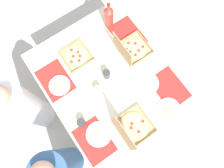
% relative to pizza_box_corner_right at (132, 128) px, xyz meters
% --- Properties ---
extents(ground_plane, '(6.00, 6.00, 0.00)m').
position_rel_pizza_box_corner_right_xyz_m(ground_plane, '(0.44, -0.09, -0.81)').
color(ground_plane, beige).
extents(dining_table, '(1.49, 1.14, 0.76)m').
position_rel_pizza_box_corner_right_xyz_m(dining_table, '(0.44, -0.09, -0.15)').
color(dining_table, '#3F3328').
rests_on(dining_table, ground_plane).
extents(placemat_near_left, '(0.36, 0.26, 0.00)m').
position_rel_pizza_box_corner_right_xyz_m(placemat_near_left, '(0.10, -0.51, -0.05)').
color(placemat_near_left, red).
rests_on(placemat_near_left, dining_table).
extents(placemat_near_right, '(0.36, 0.26, 0.00)m').
position_rel_pizza_box_corner_right_xyz_m(placemat_near_right, '(0.77, -0.51, -0.05)').
color(placemat_near_right, red).
rests_on(placemat_near_right, dining_table).
extents(placemat_far_left, '(0.36, 0.26, 0.00)m').
position_rel_pizza_box_corner_right_xyz_m(placemat_far_left, '(0.10, 0.33, -0.05)').
color(placemat_far_left, red).
rests_on(placemat_far_left, dining_table).
extents(placemat_far_right, '(0.36, 0.26, 0.00)m').
position_rel_pizza_box_corner_right_xyz_m(placemat_far_right, '(0.77, 0.33, -0.05)').
color(placemat_far_right, red).
rests_on(placemat_far_right, dining_table).
extents(pizza_box_corner_right, '(0.29, 0.29, 0.33)m').
position_rel_pizza_box_corner_right_xyz_m(pizza_box_corner_right, '(0.00, 0.00, 0.00)').
color(pizza_box_corner_right, tan).
rests_on(pizza_box_corner_right, dining_table).
extents(pizza_box_corner_left, '(0.28, 0.30, 0.31)m').
position_rel_pizza_box_corner_right_xyz_m(pizza_box_corner_left, '(0.60, -0.43, -0.00)').
color(pizza_box_corner_left, tan).
rests_on(pizza_box_corner_left, dining_table).
extents(pizza_box_center, '(0.26, 0.26, 0.04)m').
position_rel_pizza_box_corner_right_xyz_m(pizza_box_center, '(0.86, 0.04, -0.04)').
color(pizza_box_center, tan).
rests_on(pizza_box_center, dining_table).
extents(plate_far_left, '(0.20, 0.20, 0.03)m').
position_rel_pizza_box_corner_right_xyz_m(plate_far_left, '(0.70, 0.32, -0.04)').
color(plate_far_left, white).
rests_on(plate_far_left, dining_table).
extents(plate_near_right, '(0.21, 0.21, 0.03)m').
position_rel_pizza_box_corner_right_xyz_m(plate_near_right, '(-0.05, -0.37, -0.04)').
color(plate_near_right, white).
rests_on(plate_near_right, dining_table).
extents(plate_near_left, '(0.23, 0.23, 0.03)m').
position_rel_pizza_box_corner_right_xyz_m(plate_near_left, '(0.13, 0.27, -0.04)').
color(plate_near_left, white).
rests_on(plate_near_left, dining_table).
extents(plate_middle, '(0.23, 0.23, 0.02)m').
position_rel_pizza_box_corner_right_xyz_m(plate_middle, '(0.26, -0.36, -0.04)').
color(plate_middle, white).
rests_on(plate_middle, dining_table).
extents(soda_bottle, '(0.09, 0.09, 0.32)m').
position_rel_pizza_box_corner_right_xyz_m(soda_bottle, '(0.97, -0.42, 0.08)').
color(soda_bottle, '#B2382D').
rests_on(soda_bottle, dining_table).
extents(cup_dark, '(0.07, 0.07, 0.10)m').
position_rel_pizza_box_corner_right_xyz_m(cup_dark, '(0.53, -0.10, -0.00)').
color(cup_dark, '#333338').
rests_on(cup_dark, dining_table).
extents(cup_clear_left, '(0.08, 0.08, 0.10)m').
position_rel_pizza_box_corner_right_xyz_m(cup_clear_left, '(0.44, 0.06, -0.00)').
color(cup_clear_left, silver).
rests_on(cup_clear_left, dining_table).
extents(cup_red, '(0.07, 0.07, 0.09)m').
position_rel_pizza_box_corner_right_xyz_m(cup_red, '(0.29, 0.34, -0.01)').
color(cup_red, '#333338').
rests_on(cup_red, dining_table).
extents(diner_left_seat, '(0.32, 0.32, 1.17)m').
position_rel_pizza_box_corner_right_xyz_m(diner_left_seat, '(0.10, 0.74, -0.29)').
color(diner_left_seat, '#33598C').
rests_on(diner_left_seat, ground_plane).
extents(diner_right_seat, '(0.32, 0.32, 1.20)m').
position_rel_pizza_box_corner_right_xyz_m(diner_right_seat, '(0.77, 0.74, -0.27)').
color(diner_right_seat, white).
rests_on(diner_right_seat, ground_plane).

